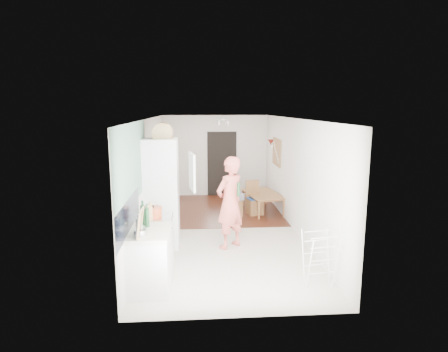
{
  "coord_description": "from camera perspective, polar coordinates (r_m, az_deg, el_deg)",
  "views": [
    {
      "loc": [
        -0.55,
        -7.99,
        2.74
      ],
      "look_at": [
        0.03,
        0.2,
        1.23
      ],
      "focal_mm": 30.0,
      "sensor_mm": 36.0,
      "label": 1
    }
  ],
  "objects": [
    {
      "name": "dining_chair",
      "position": [
        9.66,
        4.71,
        -3.37
      ],
      "size": [
        0.45,
        0.45,
        0.87
      ],
      "primitive_type": null,
      "rotation": [
        0.0,
        0.0,
        0.25
      ],
      "color": "brown",
      "rests_on": "floor"
    },
    {
      "name": "pepper_mill_front",
      "position": [
        6.22,
        -11.43,
        -5.77
      ],
      "size": [
        0.07,
        0.07,
        0.21
      ],
      "primitive_type": "cylinder",
      "rotation": [
        0.0,
        0.0,
        -0.19
      ],
      "color": "tan",
      "rests_on": "worktop"
    },
    {
      "name": "bread_bin",
      "position": [
        7.34,
        -9.3,
        6.53
      ],
      "size": [
        0.42,
        0.4,
        0.21
      ],
      "primitive_type": null,
      "rotation": [
        0.0,
        0.0,
        0.04
      ],
      "color": "tan",
      "rests_on": "fridge_housing"
    },
    {
      "name": "floor",
      "position": [
        8.47,
        -0.12,
        -8.43
      ],
      "size": [
        3.2,
        7.0,
        0.01
      ],
      "primitive_type": "cube",
      "color": "beige",
      "rests_on": "ground"
    },
    {
      "name": "cooker_top",
      "position": [
        6.5,
        -10.57,
        -6.18
      ],
      "size": [
        0.6,
        0.6,
        0.04
      ],
      "primitive_type": "cube",
      "color": "silver",
      "rests_on": "room_shell"
    },
    {
      "name": "red_casserole",
      "position": [
        6.43,
        -10.73,
        -5.4
      ],
      "size": [
        0.34,
        0.34,
        0.17
      ],
      "primitive_type": "cylinder",
      "rotation": [
        0.0,
        0.0,
        -0.18
      ],
      "color": "#C04723",
      "rests_on": "cooker_top"
    },
    {
      "name": "range_cooker",
      "position": [
        6.65,
        -10.44,
        -9.98
      ],
      "size": [
        0.6,
        0.6,
        0.88
      ],
      "primitive_type": "cube",
      "color": "white",
      "rests_on": "room_shell"
    },
    {
      "name": "pepper_mill_back",
      "position": [
        6.26,
        -11.12,
        -5.55
      ],
      "size": [
        0.08,
        0.08,
        0.23
      ],
      "primitive_type": "cylinder",
      "rotation": [
        0.0,
        0.0,
        0.33
      ],
      "color": "tan",
      "rests_on": "worktop"
    },
    {
      "name": "bottle_b",
      "position": [
        5.91,
        -11.65,
        -6.23
      ],
      "size": [
        0.07,
        0.07,
        0.29
      ],
      "primitive_type": "cylinder",
      "rotation": [
        0.0,
        0.0,
        -0.01
      ],
      "color": "#194120",
      "rests_on": "worktop"
    },
    {
      "name": "base_cabinet",
      "position": [
        5.96,
        -11.23,
        -12.58
      ],
      "size": [
        0.6,
        0.9,
        0.86
      ],
      "primitive_type": "cube",
      "color": "white",
      "rests_on": "room_shell"
    },
    {
      "name": "pinboard",
      "position": [
        10.19,
        8.05,
        3.64
      ],
      "size": [
        0.03,
        0.9,
        0.7
      ],
      "primitive_type": "cube",
      "color": "#D8BC73",
      "rests_on": "room_shell"
    },
    {
      "name": "room_shell",
      "position": [
        8.15,
        -0.12,
        -0.09
      ],
      "size": [
        3.2,
        7.0,
        2.5
      ],
      "primitive_type": null,
      "color": "silver",
      "rests_on": "ground"
    },
    {
      "name": "person",
      "position": [
        7.26,
        0.9,
        -2.83
      ],
      "size": [
        0.93,
        0.9,
        2.14
      ],
      "primitive_type": "imported",
      "rotation": [
        0.0,
        0.0,
        3.84
      ],
      "color": "#D85F53",
      "rests_on": "floor"
    },
    {
      "name": "dining_table",
      "position": [
        10.0,
        6.03,
        -4.23
      ],
      "size": [
        0.89,
        1.33,
        0.43
      ],
      "primitive_type": "imported",
      "rotation": [
        0.0,
        0.0,
        1.75
      ],
      "color": "brown",
      "rests_on": "floor"
    },
    {
      "name": "bottle_a",
      "position": [
        6.01,
        -12.26,
        -5.86
      ],
      "size": [
        0.09,
        0.09,
        0.31
      ],
      "primitive_type": "cylinder",
      "rotation": [
        0.0,
        0.0,
        -0.24
      ],
      "color": "#194120",
      "rests_on": "worktop"
    },
    {
      "name": "pinboard_frame",
      "position": [
        10.18,
        7.97,
        3.64
      ],
      "size": [
        0.0,
        0.94,
        0.74
      ],
      "primitive_type": "cube",
      "color": "brown",
      "rests_on": "room_shell"
    },
    {
      "name": "wall_sconce",
      "position": [
        10.79,
        7.15,
        5.11
      ],
      "size": [
        0.18,
        0.18,
        0.16
      ],
      "primitive_type": "cone",
      "color": "maroon",
      "rests_on": "room_shell"
    },
    {
      "name": "doorway_recess",
      "position": [
        11.63,
        -0.32,
        1.85
      ],
      "size": [
        0.9,
        0.04,
        2.0
      ],
      "primitive_type": "cube",
      "color": "black",
      "rests_on": "room_shell"
    },
    {
      "name": "fridge_door",
      "position": [
        7.01,
        -4.9,
        0.64
      ],
      "size": [
        0.14,
        0.56,
        0.7
      ],
      "primitive_type": "cube",
      "rotation": [
        0.0,
        0.0,
        -1.4
      ],
      "color": "white",
      "rests_on": "room_shell"
    },
    {
      "name": "bottle_c",
      "position": [
        5.65,
        -12.8,
        -7.41
      ],
      "size": [
        0.12,
        0.12,
        0.23
      ],
      "primitive_type": "cylinder",
      "rotation": [
        0.0,
        0.0,
        0.29
      ],
      "color": "silver",
      "rests_on": "worktop"
    },
    {
      "name": "tile_splashback",
      "position": [
        5.76,
        -14.31,
        -5.91
      ],
      "size": [
        0.02,
        1.9,
        0.5
      ],
      "primitive_type": "cube",
      "color": "black",
      "rests_on": "room_shell"
    },
    {
      "name": "grey_drape",
      "position": [
        9.41,
        1.58,
        -3.09
      ],
      "size": [
        0.48,
        0.48,
        0.17
      ],
      "primitive_type": "cube",
      "rotation": [
        0.0,
        0.0,
        0.33
      ],
      "color": "gray",
      "rests_on": "stool"
    },
    {
      "name": "wood_floor_overlay",
      "position": [
        10.23,
        -0.83,
        -5.05
      ],
      "size": [
        3.2,
        3.3,
        0.01
      ],
      "primitive_type": "cube",
      "color": "#552016",
      "rests_on": "room_shell"
    },
    {
      "name": "fridge_housing",
      "position": [
        7.44,
        -9.52,
        -2.64
      ],
      "size": [
        0.66,
        0.66,
        2.15
      ],
      "primitive_type": "cube",
      "color": "white",
      "rests_on": "room_shell"
    },
    {
      "name": "stool",
      "position": [
        9.52,
        1.54,
        -4.87
      ],
      "size": [
        0.43,
        0.43,
        0.45
      ],
      "primitive_type": null,
      "rotation": [
        0.0,
        0.0,
        0.27
      ],
      "color": "brown",
      "rests_on": "floor"
    },
    {
      "name": "chopping_boards",
      "position": [
        5.47,
        -12.65,
        -7.0
      ],
      "size": [
        0.11,
        0.3,
        0.41
      ],
      "primitive_type": null,
      "rotation": [
        0.0,
        0.0,
        -0.23
      ],
      "color": "tan",
      "rests_on": "worktop"
    },
    {
      "name": "sage_wall_panel",
      "position": [
        6.14,
        -13.76,
        1.81
      ],
      "size": [
        0.02,
        3.0,
        1.3
      ],
      "primitive_type": "cube",
      "color": "slate",
      "rests_on": "room_shell"
    },
    {
      "name": "fridge_interior",
      "position": [
        7.32,
        -7.21,
        1.01
      ],
      "size": [
        0.02,
        0.52,
        0.66
      ],
      "primitive_type": "cube",
      "color": "white",
      "rests_on": "room_shell"
    },
    {
      "name": "steel_pan",
      "position": [
        5.56,
        -12.64,
        -8.45
      ],
      "size": [
        0.22,
        0.22,
        0.09
      ],
      "primitive_type": "cylinder",
      "rotation": [
        0.0,
        0.0,
        -0.2
      ],
      "color": "silver",
      "rests_on": "worktop"
    },
    {
      "name": "worktop",
      "position": [
        5.8,
        -11.39,
        -8.39
      ],
      "size": [
        0.62,
        0.92,
        0.06
      ],
      "primitive_type": "cube",
      "color": "beige",
      "rests_on": "room_shell"
    },
    {
      "name": "held_bottle",
      "position": [
        7.05,
        2.21,
        -2.06
      ],
      "size": [
        0.06,
        0.06,
        0.27
      ],
      "primitive_type": "cylinder",
      "color": "#194120",
      "rests_on": "person"
    },
    {
      "name": "drying_rack",
      "position": [
        6.13,
        14.32,
        -12.13
      ],
      "size": [
        0.48,
        0.45,
        0.84
      ],
      "primitive_type": null,
      "rotation": [
        0.0,
        0.0,
        0.16
      ],
      "color": "white",
      "rests_on": "floor"
    }
  ]
}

